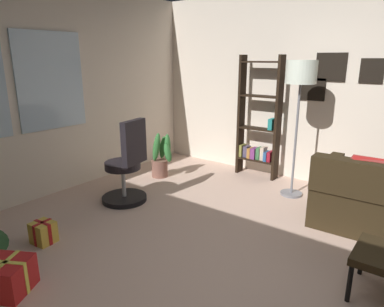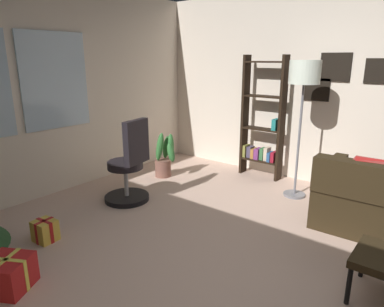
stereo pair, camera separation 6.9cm
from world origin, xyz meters
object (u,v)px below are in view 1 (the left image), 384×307
Objects in this scene: floor_lamp at (301,82)px; gift_box_gold at (43,232)px; bookshelf at (259,126)px; potted_plant at (161,158)px; gift_box_red at (8,277)px; office_chair at (127,170)px.

gift_box_gold is at bearing 150.69° from floor_lamp.
potted_plant is at bearing 129.76° from bookshelf.
gift_box_red is 0.41× the size of office_chair.
floor_lamp is (1.45, -1.57, 1.06)m from office_chair.
gift_box_gold is at bearing -170.17° from potted_plant.
potted_plant is (0.96, 0.29, -0.12)m from office_chair.
gift_box_gold is 0.12× the size of bookshelf.
office_chair reaches higher than gift_box_gold.
office_chair is 0.61× the size of floor_lamp.
gift_box_gold is at bearing 166.29° from bookshelf.
floor_lamp is 2.45× the size of potted_plant.
gift_box_red is at bearing -162.44° from office_chair.
floor_lamp is at bearing -17.50° from gift_box_red.
bookshelf reaches higher than floor_lamp.
gift_box_red is 1.86m from office_chair.
bookshelf is 1.04× the size of floor_lamp.
office_chair is 1.49× the size of potted_plant.
potted_plant is at bearing 16.80° from office_chair.
bookshelf is at bearing -13.71° from gift_box_gold.
floor_lamp is at bearing -29.31° from gift_box_gold.
floor_lamp is at bearing -47.10° from office_chair.
bookshelf is 1.54m from potted_plant.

